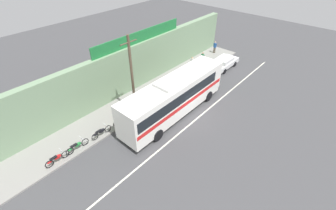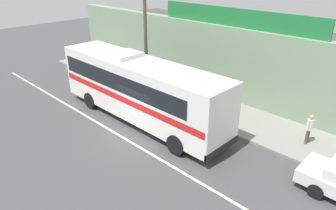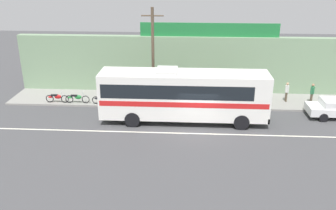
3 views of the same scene
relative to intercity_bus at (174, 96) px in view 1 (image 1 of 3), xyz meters
The scene contains 15 objects.
ground_plane 2.62m from the intercity_bus, 48.36° to the right, with size 70.00×70.00×0.00m, color #444447.
sidewalk_slab 4.59m from the intercity_bus, 75.00° to the left, with size 30.00×3.60×0.14m, color gray.
storefront_facade 6.25m from the intercity_bus, 80.12° to the left, with size 30.00×0.70×4.80m, color gray.
storefront_billboard 7.24m from the intercity_bus, 72.17° to the left, with size 11.22×0.12×1.10m, color #1E7538.
road_center_stripe 3.07m from the intercity_bus, 61.89° to the right, with size 30.00×0.14×0.01m, color silver.
intercity_bus is the anchor object (origin of this frame).
parked_car 11.30m from the intercity_bus, ahead, with size 4.36×1.85×1.37m.
utility_pole 3.98m from the intercity_bus, 130.54° to the left, with size 1.60×0.22×7.38m.
motorcycle_orange 10.36m from the intercity_bus, 165.13° to the left, with size 1.83×0.56×0.94m.
motorcycle_black 4.98m from the intercity_bus, 147.52° to the left, with size 1.92×0.56×0.94m.
motorcycle_red 8.83m from the intercity_bus, 162.41° to the left, with size 1.92×0.56×0.94m.
motorcycle_green 6.83m from the intercity_bus, 157.69° to the left, with size 1.88×0.56×0.94m.
pedestrian_by_curb 9.11m from the intercity_bus, 26.05° to the left, with size 0.30×0.48×1.56m.
pedestrian_far_left 10.73m from the intercity_bus, 20.38° to the left, with size 0.30×0.48×1.59m.
pedestrian_near_shop 14.69m from the intercity_bus, 17.52° to the left, with size 0.30×0.48×1.62m.
Camera 1 is at (-13.89, -9.37, 13.49)m, focal length 24.58 mm.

